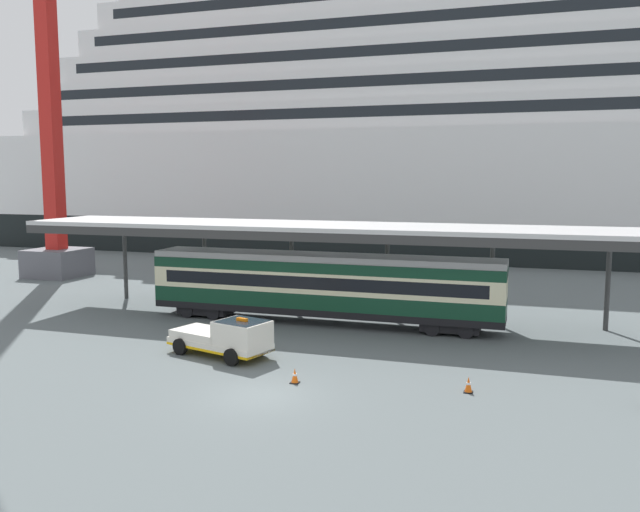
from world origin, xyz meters
TOP-DOWN VIEW (x-y plane):
  - ground_plane at (0.00, 0.00)m, footprint 400.00×400.00m
  - cruise_ship at (10.88, 57.08)m, footprint 131.68×31.45m
  - platform_canopy at (-1.57, 13.39)m, footprint 37.73×6.24m
  - train_carriage at (-1.57, 12.95)m, footprint 20.83×2.81m
  - service_truck at (-3.70, 4.67)m, footprint 5.56×3.39m
  - traffic_cone_near at (0.74, 1.91)m, footprint 0.36×0.36m
  - traffic_cone_mid at (7.77, 2.94)m, footprint 0.36×0.36m
  - dockside_crane at (-28.51, 23.26)m, footprint 13.85×4.40m

SIDE VIEW (x-z plane):
  - ground_plane at x=0.00m, z-range 0.00..0.00m
  - traffic_cone_near at x=0.74m, z-range -0.01..0.62m
  - traffic_cone_mid at x=7.77m, z-range -0.01..0.64m
  - service_truck at x=-3.70m, z-range -0.02..2.00m
  - train_carriage at x=-1.57m, z-range 0.25..4.36m
  - platform_canopy at x=-1.57m, z-range 2.65..8.49m
  - cruise_ship at x=10.88m, z-range -6.42..37.43m
  - dockside_crane at x=-28.51m, z-range -11.31..50.83m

